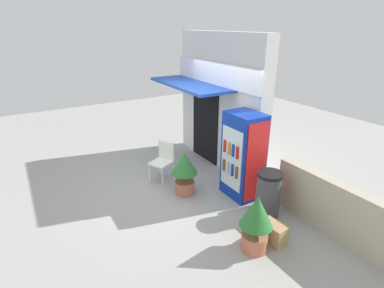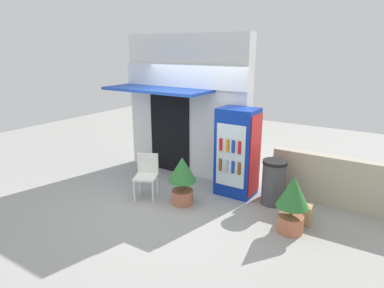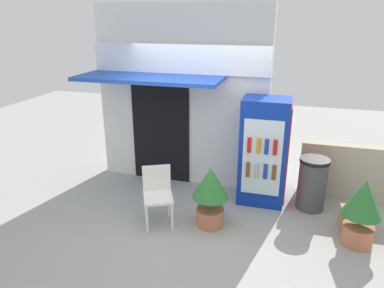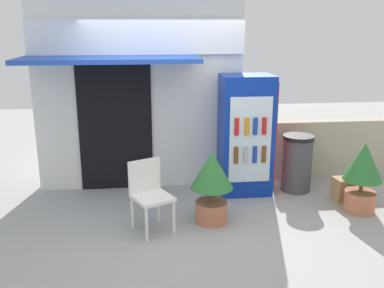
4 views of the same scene
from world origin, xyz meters
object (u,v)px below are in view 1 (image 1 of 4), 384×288
at_px(plastic_chair, 163,159).
at_px(potted_plant_near_shop, 184,169).
at_px(drink_cooler, 243,156).
at_px(cardboard_box, 273,233).
at_px(potted_plant_curbside, 256,220).
at_px(trash_bin, 268,194).

height_order(plastic_chair, potted_plant_near_shop, potted_plant_near_shop).
xyz_separation_m(drink_cooler, cardboard_box, (1.40, -0.49, -0.71)).
relative_size(plastic_chair, potted_plant_near_shop, 0.93).
bearing_deg(potted_plant_curbside, potted_plant_near_shop, -177.43).
distance_m(drink_cooler, potted_plant_curbside, 1.66).
xyz_separation_m(potted_plant_curbside, cardboard_box, (0.02, 0.39, -0.38)).
bearing_deg(drink_cooler, trash_bin, -2.47).
height_order(potted_plant_near_shop, cardboard_box, potted_plant_near_shop).
bearing_deg(cardboard_box, potted_plant_near_shop, -166.89).
relative_size(plastic_chair, cardboard_box, 2.05).
xyz_separation_m(potted_plant_near_shop, trash_bin, (1.44, 0.93, -0.12)).
relative_size(potted_plant_curbside, cardboard_box, 2.28).
xyz_separation_m(drink_cooler, trash_bin, (0.79, -0.03, -0.44)).
xyz_separation_m(potted_plant_near_shop, cardboard_box, (2.05, 0.48, -0.38)).
bearing_deg(cardboard_box, drink_cooler, 160.74).
bearing_deg(plastic_chair, potted_plant_near_shop, 7.10).
distance_m(plastic_chair, cardboard_box, 2.91).
bearing_deg(plastic_chair, trash_bin, 24.86).
bearing_deg(drink_cooler, potted_plant_near_shop, -124.15).
xyz_separation_m(drink_cooler, plastic_chair, (-1.44, -1.06, -0.38)).
xyz_separation_m(potted_plant_curbside, trash_bin, (-0.59, 0.84, -0.12)).
height_order(plastic_chair, trash_bin, trash_bin).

